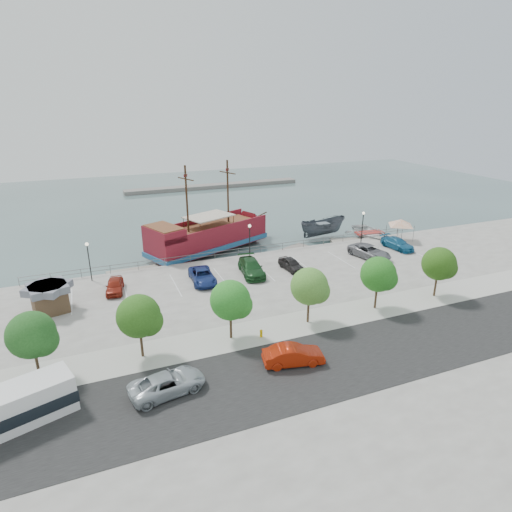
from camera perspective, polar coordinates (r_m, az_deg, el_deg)
name	(u,v)px	position (r m, az deg, el deg)	size (l,w,h in m)	color
ground	(271,287)	(46.56, 2.07, -4.10)	(160.00, 160.00, 0.00)	#3E5452
land_slab	(401,404)	(31.12, 18.76, -18.16)	(100.00, 58.00, 1.20)	gray
street	(357,356)	(33.88, 13.38, -12.83)	(100.00, 8.00, 0.04)	black
sidewalk	(318,320)	(38.16, 8.23, -8.42)	(100.00, 4.00, 0.05)	#B2B1A6
seawall_railing	(246,251)	(52.69, -1.35, 0.66)	(50.00, 0.06, 1.00)	slate
far_shore	(214,186)	(99.41, -5.60, 9.27)	(40.00, 3.00, 0.80)	slate
pirate_ship	(216,235)	(57.60, -5.30, 2.85)	(19.59, 12.17, 12.23)	maroon
patrol_boat	(323,229)	(63.00, 8.88, 3.59)	(2.69, 7.14, 2.76)	#454A53
speedboat	(369,235)	(63.59, 14.87, 2.73)	(5.30, 7.42, 1.54)	silver
dock_west	(141,271)	(51.74, -15.12, -1.99)	(7.62, 2.18, 0.44)	gray
dock_mid	(289,251)	(56.82, 4.36, 0.66)	(6.55, 1.87, 0.37)	gray
dock_east	(358,241)	(62.18, 13.42, 1.92)	(7.57, 2.16, 0.43)	gray
shed	(49,297)	(42.95, -25.86, -4.95)	(3.82, 3.82, 2.60)	brown
canopy_tent	(401,219)	(60.71, 18.82, 4.65)	(4.92, 4.92, 3.42)	slate
street_van	(168,383)	(29.74, -11.72, -16.28)	(2.31, 5.01, 1.39)	#A7B0B7
street_sedan	(293,355)	(31.89, 5.00, -13.03)	(1.55, 4.46, 1.47)	#AA210A
shuttle_bus	(13,408)	(30.12, -29.69, -17.24)	(7.25, 4.42, 2.41)	silver
fire_hydrant	(261,333)	(35.10, 0.69, -10.24)	(0.24, 0.24, 0.70)	#D1A100
lamp_post_left	(88,255)	(47.71, -21.46, 0.16)	(0.36, 0.36, 4.28)	black
lamp_post_mid	(250,235)	(50.77, -0.85, 2.77)	(0.36, 0.36, 4.28)	black
lamp_post_right	(363,222)	(58.22, 14.05, 4.46)	(0.36, 0.36, 4.28)	black
tree_a	(34,336)	(32.58, -27.50, -9.47)	(3.30, 3.20, 5.00)	#473321
tree_b	(141,317)	(32.37, -15.09, -7.91)	(3.30, 3.20, 5.00)	#473321
tree_c	(232,301)	(33.65, -3.17, -6.05)	(3.30, 3.20, 5.00)	#473321
tree_d	(311,287)	(36.25, 7.38, -4.18)	(3.30, 3.20, 5.00)	#473321
tree_e	(380,275)	(39.93, 16.21, -2.50)	(3.30, 3.20, 5.00)	#473321
tree_f	(441,265)	(44.42, 23.39, -1.08)	(3.30, 3.20, 5.00)	#473321
parked_car_a	(115,285)	(45.01, -18.32, -3.74)	(1.59, 3.96, 1.35)	maroon
parked_car_c	(202,276)	(45.26, -7.16, -2.65)	(2.31, 5.01, 1.39)	navy
parked_car_d	(251,267)	(46.84, -0.63, -1.54)	(2.24, 5.51, 1.60)	#1D4C23
parked_car_e	(291,264)	(48.30, 4.73, -1.09)	(1.58, 3.93, 1.34)	black
parked_car_g	(369,252)	(53.54, 14.89, 0.56)	(2.56, 5.55, 1.54)	slate
parked_car_h	(397,244)	(57.84, 18.33, 1.59)	(1.95, 4.79, 1.39)	#1C6390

